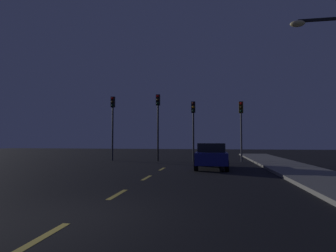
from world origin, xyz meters
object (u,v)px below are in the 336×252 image
car_stopped_ahead (211,156)px  street_lamp_right (333,81)px  traffic_signal_far_left (113,116)px  traffic_signal_center_left (158,115)px  traffic_signal_center_right (193,119)px  traffic_signal_far_right (241,119)px

car_stopped_ahead → street_lamp_right: street_lamp_right is taller
traffic_signal_far_left → car_stopped_ahead: traffic_signal_far_left is taller
traffic_signal_center_left → traffic_signal_center_right: (2.90, -0.00, -0.42)m
traffic_signal_center_right → street_lamp_right: 12.30m
traffic_signal_center_right → car_stopped_ahead: 6.01m
traffic_signal_center_left → car_stopped_ahead: bearing=-50.4°
traffic_signal_far_left → car_stopped_ahead: bearing=-32.5°
car_stopped_ahead → traffic_signal_center_right: bearing=105.2°
car_stopped_ahead → street_lamp_right: size_ratio=0.63×
traffic_signal_far_left → street_lamp_right: bearing=-39.8°
traffic_signal_center_left → traffic_signal_center_right: traffic_signal_center_left is taller
street_lamp_right → traffic_signal_far_left: bearing=140.2°
traffic_signal_far_left → traffic_signal_far_right: traffic_signal_far_left is taller
traffic_signal_center_left → traffic_signal_far_left: bearing=-180.0°
traffic_signal_center_right → traffic_signal_far_right: (3.72, -0.00, -0.05)m
traffic_signal_center_right → car_stopped_ahead: size_ratio=1.19×
traffic_signal_center_right → traffic_signal_far_right: traffic_signal_center_right is taller
car_stopped_ahead → traffic_signal_far_right: bearing=66.2°
traffic_signal_far_right → car_stopped_ahead: size_ratio=1.17×
traffic_signal_center_left → traffic_signal_center_right: bearing=-0.0°
traffic_signal_far_left → traffic_signal_far_right: (10.51, -0.00, -0.42)m
traffic_signal_center_left → traffic_signal_center_right: 2.93m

